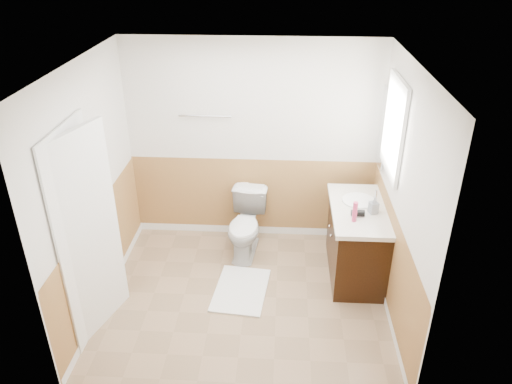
# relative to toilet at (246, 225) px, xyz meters

# --- Properties ---
(floor) EXTENTS (3.00, 3.00, 0.00)m
(floor) POSITION_rel_toilet_xyz_m (0.06, -0.84, -0.38)
(floor) COLOR #8C7051
(floor) RESTS_ON ground
(ceiling) EXTENTS (3.00, 3.00, 0.00)m
(ceiling) POSITION_rel_toilet_xyz_m (0.06, -0.84, 2.12)
(ceiling) COLOR white
(ceiling) RESTS_ON floor
(wall_back) EXTENTS (3.00, 0.00, 3.00)m
(wall_back) POSITION_rel_toilet_xyz_m (0.06, 0.46, 0.87)
(wall_back) COLOR silver
(wall_back) RESTS_ON floor
(wall_front) EXTENTS (3.00, 0.00, 3.00)m
(wall_front) POSITION_rel_toilet_xyz_m (0.06, -2.14, 0.87)
(wall_front) COLOR silver
(wall_front) RESTS_ON floor
(wall_left) EXTENTS (0.00, 3.00, 3.00)m
(wall_left) POSITION_rel_toilet_xyz_m (-1.44, -0.84, 0.87)
(wall_left) COLOR silver
(wall_left) RESTS_ON floor
(wall_right) EXTENTS (0.00, 3.00, 3.00)m
(wall_right) POSITION_rel_toilet_xyz_m (1.56, -0.84, 0.87)
(wall_right) COLOR silver
(wall_right) RESTS_ON floor
(wainscot_back) EXTENTS (3.00, 0.00, 3.00)m
(wainscot_back) POSITION_rel_toilet_xyz_m (0.06, 0.45, 0.12)
(wainscot_back) COLOR #A57642
(wainscot_back) RESTS_ON floor
(wainscot_front) EXTENTS (3.00, 0.00, 3.00)m
(wainscot_front) POSITION_rel_toilet_xyz_m (0.06, -2.13, 0.12)
(wainscot_front) COLOR #A57642
(wainscot_front) RESTS_ON floor
(wainscot_left) EXTENTS (0.00, 2.60, 2.60)m
(wainscot_left) POSITION_rel_toilet_xyz_m (-1.43, -0.84, 0.12)
(wainscot_left) COLOR #A57642
(wainscot_left) RESTS_ON floor
(wainscot_right) EXTENTS (0.00, 2.60, 2.60)m
(wainscot_right) POSITION_rel_toilet_xyz_m (1.55, -0.84, 0.12)
(wainscot_right) COLOR #A57642
(wainscot_right) RESTS_ON floor
(toilet) EXTENTS (0.50, 0.79, 0.76)m
(toilet) POSITION_rel_toilet_xyz_m (0.00, 0.00, 0.00)
(toilet) COLOR silver
(toilet) RESTS_ON floor
(bath_mat) EXTENTS (0.63, 0.85, 0.02)m
(bath_mat) POSITION_rel_toilet_xyz_m (0.00, -0.75, -0.37)
(bath_mat) COLOR white
(bath_mat) RESTS_ON floor
(vanity_cabinet) EXTENTS (0.55, 1.10, 0.80)m
(vanity_cabinet) POSITION_rel_toilet_xyz_m (1.27, -0.33, 0.02)
(vanity_cabinet) COLOR black
(vanity_cabinet) RESTS_ON floor
(vanity_knob_left) EXTENTS (0.03, 0.03, 0.03)m
(vanity_knob_left) POSITION_rel_toilet_xyz_m (0.97, -0.43, 0.17)
(vanity_knob_left) COLOR silver
(vanity_knob_left) RESTS_ON vanity_cabinet
(vanity_knob_right) EXTENTS (0.03, 0.03, 0.03)m
(vanity_knob_right) POSITION_rel_toilet_xyz_m (0.97, -0.23, 0.17)
(vanity_knob_right) COLOR silver
(vanity_knob_right) RESTS_ON vanity_cabinet
(countertop) EXTENTS (0.60, 1.15, 0.05)m
(countertop) POSITION_rel_toilet_xyz_m (1.26, -0.33, 0.44)
(countertop) COLOR silver
(countertop) RESTS_ON vanity_cabinet
(sink_basin) EXTENTS (0.36, 0.36, 0.02)m
(sink_basin) POSITION_rel_toilet_xyz_m (1.27, -0.18, 0.48)
(sink_basin) COLOR white
(sink_basin) RESTS_ON countertop
(faucet) EXTENTS (0.02, 0.02, 0.14)m
(faucet) POSITION_rel_toilet_xyz_m (1.45, -0.18, 0.54)
(faucet) COLOR silver
(faucet) RESTS_ON countertop
(lotion_bottle) EXTENTS (0.05, 0.05, 0.22)m
(lotion_bottle) POSITION_rel_toilet_xyz_m (1.17, -0.61, 0.58)
(lotion_bottle) COLOR #C73361
(lotion_bottle) RESTS_ON countertop
(soap_dispenser) EXTENTS (0.11, 0.11, 0.19)m
(soap_dispenser) POSITION_rel_toilet_xyz_m (1.39, -0.43, 0.56)
(soap_dispenser) COLOR gray
(soap_dispenser) RESTS_ON countertop
(hair_dryer_body) EXTENTS (0.14, 0.07, 0.07)m
(hair_dryer_body) POSITION_rel_toilet_xyz_m (1.22, -0.50, 0.50)
(hair_dryer_body) COLOR black
(hair_dryer_body) RESTS_ON countertop
(hair_dryer_handle) EXTENTS (0.03, 0.03, 0.07)m
(hair_dryer_handle) POSITION_rel_toilet_xyz_m (1.19, -0.43, 0.47)
(hair_dryer_handle) COLOR black
(hair_dryer_handle) RESTS_ON countertop
(mirror_panel) EXTENTS (0.02, 0.35, 0.90)m
(mirror_panel) POSITION_rel_toilet_xyz_m (1.53, 0.26, 1.17)
(mirror_panel) COLOR silver
(mirror_panel) RESTS_ON wall_right
(window_frame) EXTENTS (0.04, 0.80, 1.00)m
(window_frame) POSITION_rel_toilet_xyz_m (1.53, -0.25, 1.37)
(window_frame) COLOR white
(window_frame) RESTS_ON wall_right
(window_glass) EXTENTS (0.01, 0.70, 0.90)m
(window_glass) POSITION_rel_toilet_xyz_m (1.54, -0.25, 1.37)
(window_glass) COLOR white
(window_glass) RESTS_ON wall_right
(door) EXTENTS (0.29, 0.78, 2.04)m
(door) POSITION_rel_toilet_xyz_m (-1.34, -1.29, 0.64)
(door) COLOR white
(door) RESTS_ON wall_left
(door_frame) EXTENTS (0.02, 0.92, 2.10)m
(door_frame) POSITION_rel_toilet_xyz_m (-1.42, -1.29, 0.65)
(door_frame) COLOR white
(door_frame) RESTS_ON wall_left
(door_knob) EXTENTS (0.06, 0.06, 0.06)m
(door_knob) POSITION_rel_toilet_xyz_m (-1.28, -0.96, 0.57)
(door_knob) COLOR silver
(door_knob) RESTS_ON door
(towel_bar) EXTENTS (0.62, 0.02, 0.02)m
(towel_bar) POSITION_rel_toilet_xyz_m (-0.49, 0.41, 1.22)
(towel_bar) COLOR silver
(towel_bar) RESTS_ON wall_back
(tp_holder_bar) EXTENTS (0.14, 0.02, 0.02)m
(tp_holder_bar) POSITION_rel_toilet_xyz_m (-0.04, 0.39, 0.32)
(tp_holder_bar) COLOR silver
(tp_holder_bar) RESTS_ON wall_back
(tp_roll) EXTENTS (0.10, 0.11, 0.11)m
(tp_roll) POSITION_rel_toilet_xyz_m (-0.04, 0.39, 0.32)
(tp_roll) COLOR white
(tp_roll) RESTS_ON tp_holder_bar
(tp_sheet) EXTENTS (0.10, 0.01, 0.16)m
(tp_sheet) POSITION_rel_toilet_xyz_m (-0.04, 0.39, 0.21)
(tp_sheet) COLOR white
(tp_sheet) RESTS_ON tp_roll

